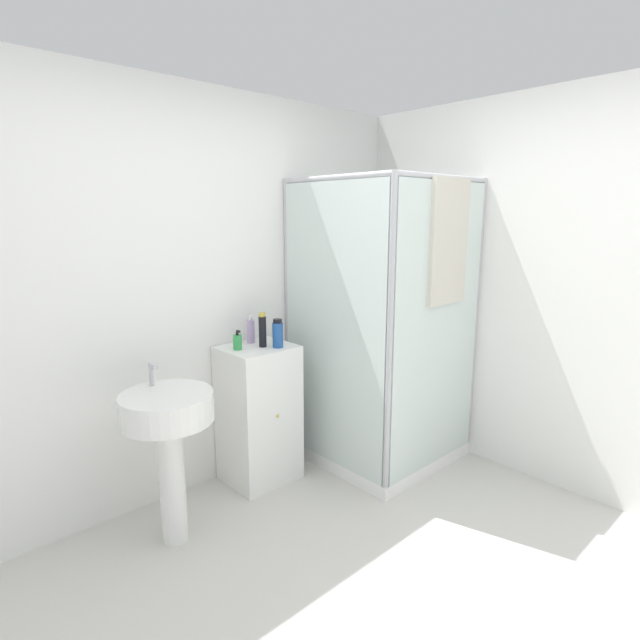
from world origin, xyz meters
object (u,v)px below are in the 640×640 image
Objects in this scene: shampoo_bottle_blue at (278,334)px; lotion_bottle_white at (251,331)px; shampoo_bottle_tall_black at (263,330)px; sink at (168,428)px; soap_dispenser at (237,342)px.

lotion_bottle_white is (-0.06, 0.21, -0.01)m from shampoo_bottle_blue.
lotion_bottle_white reaches higher than shampoo_bottle_blue.
sink is at bearing -165.58° from shampoo_bottle_tall_black.
soap_dispenser is at bearing 149.66° from shampoo_bottle_blue.
lotion_bottle_white is at bearing 105.44° from shampoo_bottle_blue.
shampoo_bottle_blue is at bearing -51.71° from shampoo_bottle_tall_black.
lotion_bottle_white is (0.76, 0.33, 0.34)m from sink.
shampoo_bottle_tall_black is at bearing 128.29° from shampoo_bottle_blue.
lotion_bottle_white reaches higher than soap_dispenser.
sink is 5.33× the size of shampoo_bottle_blue.
sink is 5.29× the size of lotion_bottle_white.
lotion_bottle_white is at bearing 88.99° from shampoo_bottle_tall_black.
soap_dispenser is 0.26m from shampoo_bottle_blue.
soap_dispenser is 0.57× the size of shampoo_bottle_tall_black.
shampoo_bottle_tall_black is at bearing 14.42° from sink.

